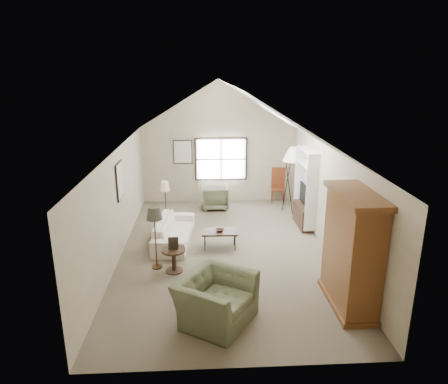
{
  "coord_description": "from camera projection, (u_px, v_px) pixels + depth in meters",
  "views": [
    {
      "loc": [
        -0.51,
        -8.89,
        4.23
      ],
      "look_at": [
        0.0,
        0.4,
        1.4
      ],
      "focal_mm": 32.0,
      "sensor_mm": 36.0,
      "label": 1
    }
  ],
  "objects": [
    {
      "name": "tv_alcove",
      "position": [
        306.0,
        187.0,
        11.07
      ],
      "size": [
        0.32,
        1.3,
        2.1
      ],
      "primitive_type": "cube",
      "color": "white",
      "rests_on": "ground"
    },
    {
      "name": "coffee_table",
      "position": [
        220.0,
        240.0,
        9.88
      ],
      "size": [
        0.89,
        0.51,
        0.45
      ],
      "primitive_type": "cube",
      "rotation": [
        0.0,
        0.0,
        -0.03
      ],
      "color": "#352516",
      "rests_on": "ground"
    },
    {
      "name": "tripod_lamp",
      "position": [
        292.0,
        180.0,
        12.16
      ],
      "size": [
        0.8,
        0.8,
        2.1
      ],
      "primitive_type": null,
      "rotation": [
        0.0,
        0.0,
        0.41
      ],
      "color": "white",
      "rests_on": "ground"
    },
    {
      "name": "armchair_far",
      "position": [
        215.0,
        197.0,
        12.72
      ],
      "size": [
        0.81,
        0.84,
        0.76
      ],
      "primitive_type": "imported",
      "rotation": [
        0.0,
        0.0,
        3.14
      ],
      "color": "#595E41",
      "rests_on": "ground"
    },
    {
      "name": "side_chair",
      "position": [
        278.0,
        186.0,
        13.22
      ],
      "size": [
        0.51,
        0.51,
        1.16
      ],
      "primitive_type": "cube",
      "rotation": [
        0.0,
        0.0,
        -0.14
      ],
      "color": "brown",
      "rests_on": "ground"
    },
    {
      "name": "tan_lamp",
      "position": [
        166.0,
        203.0,
        11.25
      ],
      "size": [
        0.29,
        0.29,
        1.32
      ],
      "primitive_type": null,
      "rotation": [
        0.0,
        0.0,
        -0.09
      ],
      "color": "tan",
      "rests_on": "ground"
    },
    {
      "name": "tv_panel",
      "position": [
        304.0,
        195.0,
        11.14
      ],
      "size": [
        0.05,
        0.9,
        0.55
      ],
      "primitive_type": "cube",
      "color": "black",
      "rests_on": "media_console"
    },
    {
      "name": "armchair_near",
      "position": [
        216.0,
        299.0,
        6.95
      ],
      "size": [
        1.63,
        1.68,
        0.83
      ],
      "primitive_type": "imported",
      "rotation": [
        0.0,
        0.0,
        1.0
      ],
      "color": "#596345",
      "rests_on": "ground"
    },
    {
      "name": "media_console",
      "position": [
        303.0,
        215.0,
        11.32
      ],
      "size": [
        0.34,
        1.18,
        0.6
      ],
      "primitive_type": "cube",
      "color": "#382316",
      "rests_on": "ground"
    },
    {
      "name": "bowl",
      "position": [
        220.0,
        230.0,
        9.81
      ],
      "size": [
        0.22,
        0.22,
        0.05
      ],
      "primitive_type": "imported",
      "rotation": [
        0.0,
        0.0,
        -0.03
      ],
      "color": "#331B15",
      "rests_on": "coffee_table"
    },
    {
      "name": "skylight",
      "position": [
        276.0,
        114.0,
        9.74
      ],
      "size": [
        0.8,
        1.2,
        0.52
      ],
      "primitive_type": null,
      "color": "white",
      "rests_on": "room_shell"
    },
    {
      "name": "window",
      "position": [
        221.0,
        159.0,
        13.12
      ],
      "size": [
        1.72,
        0.08,
        1.42
      ],
      "primitive_type": "cube",
      "color": "black",
      "rests_on": "room_shell"
    },
    {
      "name": "dark_lamp",
      "position": [
        155.0,
        237.0,
        8.75
      ],
      "size": [
        0.38,
        0.38,
        1.46
      ],
      "primitive_type": null,
      "rotation": [
        0.0,
        0.0,
        -0.09
      ],
      "color": "#2B2E20",
      "rests_on": "ground"
    },
    {
      "name": "sofa",
      "position": [
        174.0,
        231.0,
        10.22
      ],
      "size": [
        1.01,
        2.17,
        0.61
      ],
      "primitive_type": "imported",
      "rotation": [
        0.0,
        0.0,
        1.48
      ],
      "color": "white",
      "rests_on": "ground"
    },
    {
      "name": "wall_art",
      "position": [
        153.0,
        166.0,
        11.0
      ],
      "size": [
        1.97,
        3.71,
        0.88
      ],
      "color": "black",
      "rests_on": "room_shell"
    },
    {
      "name": "room_shell",
      "position": [
        225.0,
        119.0,
        8.82
      ],
      "size": [
        5.01,
        8.01,
        4.0
      ],
      "color": "#665C49",
      "rests_on": "ground"
    },
    {
      "name": "side_table",
      "position": [
        174.0,
        260.0,
        8.71
      ],
      "size": [
        0.57,
        0.57,
        0.53
      ],
      "primitive_type": "cylinder",
      "rotation": [
        0.0,
        0.0,
        -0.09
      ],
      "color": "#382117",
      "rests_on": "ground"
    },
    {
      "name": "armoire",
      "position": [
        352.0,
        250.0,
        7.25
      ],
      "size": [
        0.6,
        1.5,
        2.2
      ],
      "primitive_type": "cube",
      "color": "brown",
      "rests_on": "ground"
    }
  ]
}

